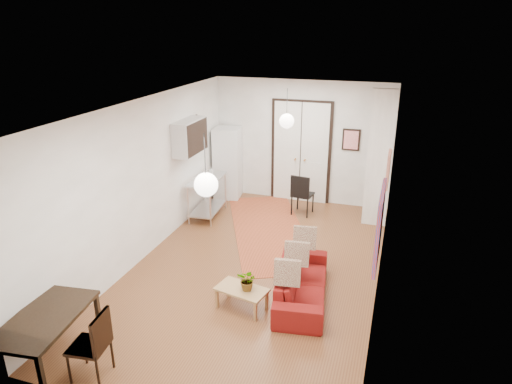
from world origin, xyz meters
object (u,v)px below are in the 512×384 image
(sofa, at_px, (302,283))
(dining_chair_near, at_px, (93,336))
(coffee_table, at_px, (242,291))
(dining_chair_far, at_px, (93,336))
(fridge, at_px, (228,163))
(kitchen_counter, at_px, (207,192))
(dining_table, at_px, (45,322))
(black_side_chair, at_px, (304,189))

(sofa, relative_size, dining_chair_near, 2.07)
(coffee_table, height_order, dining_chair_far, dining_chair_far)
(fridge, relative_size, dining_chair_near, 1.91)
(sofa, distance_m, coffee_table, 0.98)
(sofa, bearing_deg, kitchen_counter, 38.82)
(dining_table, xyz_separation_m, dining_chair_far, (0.60, 0.09, -0.13))
(sofa, bearing_deg, dining_chair_far, 130.48)
(kitchen_counter, bearing_deg, black_side_chair, 18.86)
(fridge, height_order, black_side_chair, fridge)
(sofa, relative_size, dining_chair_far, 2.07)
(sofa, distance_m, dining_chair_far, 3.18)
(coffee_table, distance_m, black_side_chair, 3.98)
(dining_table, bearing_deg, kitchen_counter, 90.37)
(dining_chair_far, xyz_separation_m, black_side_chair, (1.37, 5.79, 0.03))
(sofa, xyz_separation_m, kitchen_counter, (-2.73, 2.56, 0.29))
(sofa, xyz_separation_m, dining_chair_near, (-2.10, -2.37, 0.25))
(coffee_table, relative_size, dining_chair_near, 0.92)
(fridge, bearing_deg, coffee_table, -74.05)
(coffee_table, relative_size, kitchen_counter, 0.70)
(dining_chair_near, bearing_deg, black_side_chair, 159.94)
(dining_table, relative_size, dining_chair_near, 1.54)
(fridge, bearing_deg, dining_chair_near, -91.86)
(kitchen_counter, relative_size, dining_chair_far, 1.31)
(sofa, xyz_separation_m, fridge, (-2.73, 3.84, 0.59))
(sofa, height_order, coffee_table, sofa)
(dining_chair_near, bearing_deg, dining_table, -88.19)
(coffee_table, bearing_deg, dining_chair_far, -125.34)
(dining_chair_near, bearing_deg, coffee_table, 137.92)
(dining_table, bearing_deg, fridge, 90.30)
(dining_chair_far, bearing_deg, dining_table, -88.19)
(fridge, xyz_separation_m, dining_table, (0.03, -6.30, -0.22))
(dining_chair_far, bearing_deg, coffee_table, 137.92)
(sofa, distance_m, black_side_chair, 3.51)
(coffee_table, relative_size, dining_table, 0.60)
(kitchen_counter, distance_m, dining_chair_far, 4.98)
(sofa, relative_size, fridge, 1.08)
(sofa, relative_size, kitchen_counter, 1.58)
(dining_chair_near, bearing_deg, sofa, 131.74)
(coffee_table, distance_m, kitchen_counter, 3.67)
(fridge, xyz_separation_m, black_side_chair, (2.00, -0.42, -0.31))
(fridge, height_order, dining_table, fridge)
(sofa, bearing_deg, dining_table, 124.36)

